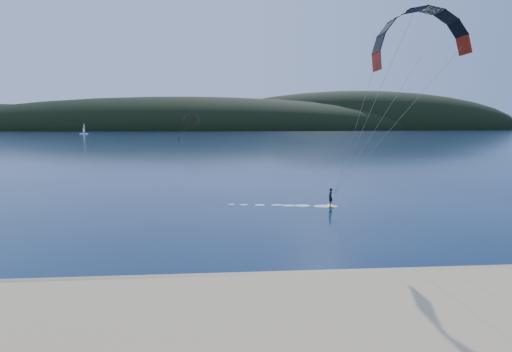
{
  "coord_description": "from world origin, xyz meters",
  "views": [
    {
      "loc": [
        2.36,
        -17.53,
        8.26
      ],
      "look_at": [
        4.7,
        10.0,
        5.0
      ],
      "focal_mm": 30.3,
      "sensor_mm": 36.0,
      "label": 1
    }
  ],
  "objects": [
    {
      "name": "ground",
      "position": [
        0.0,
        0.0,
        0.0
      ],
      "size": [
        1800.0,
        1800.0,
        0.0
      ],
      "primitive_type": "plane",
      "color": "#071634",
      "rests_on": "ground"
    },
    {
      "name": "wet_sand",
      "position": [
        0.0,
        4.5,
        0.05
      ],
      "size": [
        220.0,
        2.5,
        0.1
      ],
      "color": "#80664A",
      "rests_on": "ground"
    },
    {
      "name": "headland",
      "position": [
        0.63,
        745.28,
        0.0
      ],
      "size": [
        1200.0,
        310.0,
        140.0
      ],
      "color": "black",
      "rests_on": "ground"
    },
    {
      "name": "kitesurfer_near",
      "position": [
        20.62,
        21.81,
        14.12
      ],
      "size": [
        22.64,
        6.46,
        17.56
      ],
      "color": "gold",
      "rests_on": "ground"
    },
    {
      "name": "kitesurfer_far",
      "position": [
        -11.79,
        202.36,
        10.31
      ],
      "size": [
        11.79,
        8.42,
        13.98
      ],
      "color": "gold",
      "rests_on": "ground"
    },
    {
      "name": "sailboat",
      "position": [
        -122.96,
        396.6,
        0.77
      ],
      "size": [
        7.42,
        4.72,
        10.46
      ],
      "color": "white",
      "rests_on": "ground"
    }
  ]
}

